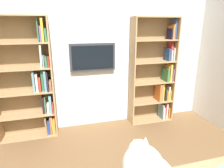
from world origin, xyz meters
name	(u,v)px	position (x,y,z in m)	size (l,w,h in m)	color
wall_back	(91,53)	(0.00, -2.23, 1.35)	(4.52, 0.06, 2.70)	silver
bookshelf_left	(156,75)	(-1.20, -2.06, 0.92)	(0.84, 0.28, 1.95)	tan
bookshelf_right	(31,83)	(1.01, -2.06, 0.93)	(0.90, 0.28, 1.95)	tan
wall_mounted_tv	(93,57)	(-0.01, -2.15, 1.28)	(0.78, 0.07, 0.47)	#333338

